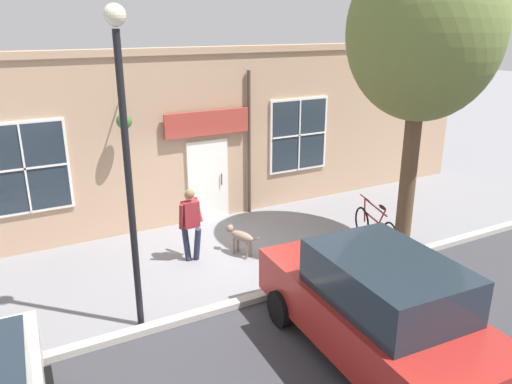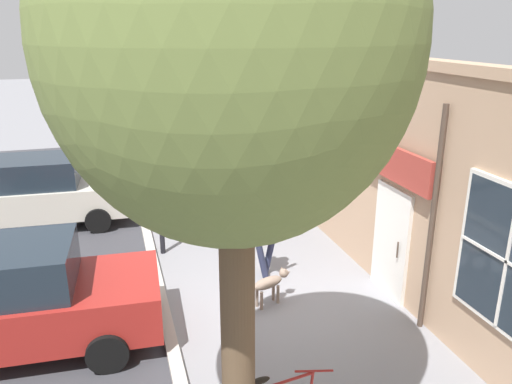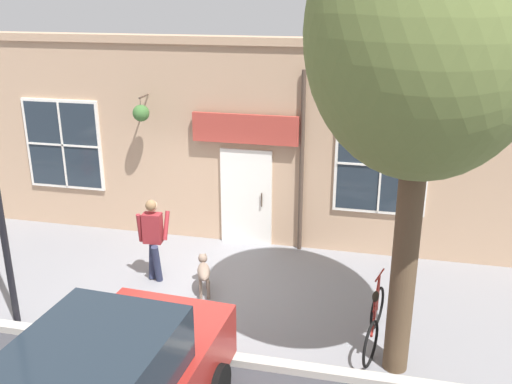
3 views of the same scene
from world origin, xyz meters
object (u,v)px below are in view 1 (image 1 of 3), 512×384
(dog_on_leash, at_px, (240,236))
(pedestrian_walking, at_px, (191,218))
(street_lamp, at_px, (125,132))
(street_tree_by_curb, at_px, (420,37))
(parked_car_mid_block, at_px, (377,307))
(leaning_bicycle, at_px, (375,227))

(dog_on_leash, bearing_deg, pedestrian_walking, -103.25)
(pedestrian_walking, distance_m, street_lamp, 3.46)
(street_tree_by_curb, distance_m, parked_car_mid_block, 5.63)
(pedestrian_walking, relative_size, dog_on_leash, 1.63)
(dog_on_leash, xyz_separation_m, street_lamp, (1.63, -2.72, 2.90))
(leaning_bicycle, xyz_separation_m, street_lamp, (0.70, -5.78, 2.95))
(parked_car_mid_block, bearing_deg, pedestrian_walking, -164.85)
(pedestrian_walking, xyz_separation_m, leaning_bicycle, (1.18, 4.10, -0.58))
(street_tree_by_curb, distance_m, leaning_bicycle, 4.26)
(street_lamp, bearing_deg, leaning_bicycle, 96.91)
(pedestrian_walking, bearing_deg, leaning_bicycle, 73.94)
(street_tree_by_curb, distance_m, street_lamp, 6.21)
(pedestrian_walking, relative_size, street_lamp, 0.31)
(leaning_bicycle, bearing_deg, pedestrian_walking, -106.06)
(pedestrian_walking, distance_m, leaning_bicycle, 4.30)
(pedestrian_walking, xyz_separation_m, street_lamp, (1.88, -1.68, 2.37))
(street_lamp, bearing_deg, street_tree_by_curb, 91.89)
(street_tree_by_curb, bearing_deg, pedestrian_walking, -110.89)
(dog_on_leash, xyz_separation_m, street_tree_by_curb, (1.43, 3.36, 4.17))
(street_lamp, bearing_deg, dog_on_leash, 120.96)
(leaning_bicycle, bearing_deg, parked_car_mid_block, -41.55)
(leaning_bicycle, height_order, parked_car_mid_block, parked_car_mid_block)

